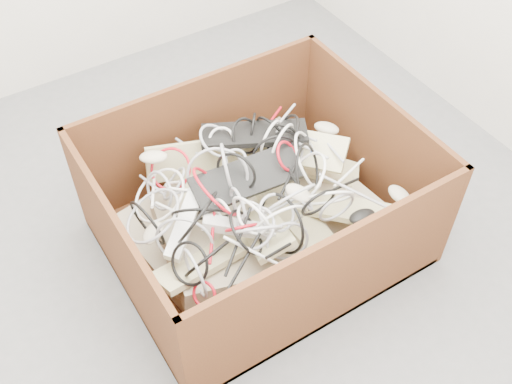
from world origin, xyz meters
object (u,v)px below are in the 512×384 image
cardboard_box (255,221)px  vga_plug (316,152)px  power_strip_right (239,227)px  power_strip_left (186,220)px

cardboard_box → vga_plug: size_ratio=27.13×
power_strip_right → vga_plug: power_strip_right is taller
vga_plug → cardboard_box: bearing=-129.9°
power_strip_left → vga_plug: bearing=-36.8°
power_strip_left → vga_plug: power_strip_left is taller
cardboard_box → power_strip_right: (-0.16, -0.14, 0.20)m
power_strip_left → vga_plug: (0.65, 0.05, -0.01)m
power_strip_right → vga_plug: (0.49, 0.18, 0.00)m
cardboard_box → power_strip_right: cardboard_box is taller
power_strip_right → vga_plug: size_ratio=6.24×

